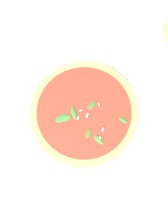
{
  "coord_description": "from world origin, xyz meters",
  "views": [
    {
      "loc": [
        -0.15,
        0.02,
        0.76
      ],
      "look_at": [
        0.02,
        -0.03,
        0.03
      ],
      "focal_mm": 42.0,
      "sensor_mm": 36.0,
      "label": 1
    }
  ],
  "objects": [
    {
      "name": "ground_plane",
      "position": [
        0.0,
        0.0,
        0.0
      ],
      "size": [
        6.0,
        6.0,
        0.0
      ],
      "primitive_type": "plane",
      "color": "beige"
    },
    {
      "name": "side_plate_white",
      "position": [
        0.36,
        -0.11,
        0.01
      ],
      "size": [
        0.19,
        0.19,
        0.02
      ],
      "color": "white",
      "rests_on": "ground_plane"
    },
    {
      "name": "pizza_arugula_main",
      "position": [
        0.02,
        -0.03,
        0.02
      ],
      "size": [
        0.34,
        0.34,
        0.05
      ],
      "color": "white",
      "rests_on": "ground_plane"
    }
  ]
}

